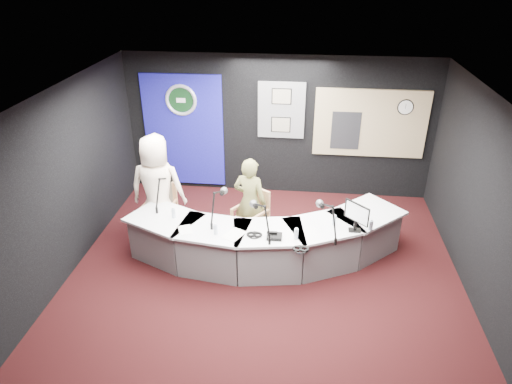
# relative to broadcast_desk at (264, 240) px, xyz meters

# --- Properties ---
(ground) EXTENTS (6.00, 6.00, 0.00)m
(ground) POSITION_rel_broadcast_desk_xyz_m (0.05, -0.55, -0.38)
(ground) COLOR black
(ground) RESTS_ON ground
(ceiling) EXTENTS (6.00, 6.00, 0.02)m
(ceiling) POSITION_rel_broadcast_desk_xyz_m (0.05, -0.55, 2.42)
(ceiling) COLOR silver
(ceiling) RESTS_ON ground
(wall_back) EXTENTS (6.00, 0.02, 2.80)m
(wall_back) POSITION_rel_broadcast_desk_xyz_m (0.05, 2.45, 1.02)
(wall_back) COLOR black
(wall_back) RESTS_ON ground
(wall_front) EXTENTS (6.00, 0.02, 2.80)m
(wall_front) POSITION_rel_broadcast_desk_xyz_m (0.05, -3.55, 1.02)
(wall_front) COLOR black
(wall_front) RESTS_ON ground
(wall_left) EXTENTS (0.02, 6.00, 2.80)m
(wall_left) POSITION_rel_broadcast_desk_xyz_m (-2.95, -0.55, 1.02)
(wall_left) COLOR black
(wall_left) RESTS_ON ground
(wall_right) EXTENTS (0.02, 6.00, 2.80)m
(wall_right) POSITION_rel_broadcast_desk_xyz_m (3.05, -0.55, 1.02)
(wall_right) COLOR black
(wall_right) RESTS_ON ground
(broadcast_desk) EXTENTS (4.50, 1.90, 0.75)m
(broadcast_desk) POSITION_rel_broadcast_desk_xyz_m (0.00, 0.00, 0.00)
(broadcast_desk) COLOR silver
(broadcast_desk) RESTS_ON ground
(backdrop_panel) EXTENTS (1.60, 0.05, 2.30)m
(backdrop_panel) POSITION_rel_broadcast_desk_xyz_m (-1.85, 2.42, 0.88)
(backdrop_panel) COLOR navy
(backdrop_panel) RESTS_ON wall_back
(agency_seal) EXTENTS (0.63, 0.07, 0.63)m
(agency_seal) POSITION_rel_broadcast_desk_xyz_m (-1.85, 2.38, 1.52)
(agency_seal) COLOR silver
(agency_seal) RESTS_ON backdrop_panel
(seal_center) EXTENTS (0.48, 0.01, 0.48)m
(seal_center) POSITION_rel_broadcast_desk_xyz_m (-1.85, 2.38, 1.52)
(seal_center) COLOR black
(seal_center) RESTS_ON backdrop_panel
(pinboard) EXTENTS (0.90, 0.04, 1.10)m
(pinboard) POSITION_rel_broadcast_desk_xyz_m (0.10, 2.42, 1.38)
(pinboard) COLOR slate
(pinboard) RESTS_ON wall_back
(framed_photo_upper) EXTENTS (0.34, 0.02, 0.27)m
(framed_photo_upper) POSITION_rel_broadcast_desk_xyz_m (0.10, 2.39, 1.65)
(framed_photo_upper) COLOR gray
(framed_photo_upper) RESTS_ON pinboard
(framed_photo_lower) EXTENTS (0.34, 0.02, 0.27)m
(framed_photo_lower) POSITION_rel_broadcast_desk_xyz_m (0.10, 2.39, 1.09)
(framed_photo_lower) COLOR gray
(framed_photo_lower) RESTS_ON pinboard
(booth_window_frame) EXTENTS (2.12, 0.06, 1.32)m
(booth_window_frame) POSITION_rel_broadcast_desk_xyz_m (1.80, 2.42, 1.18)
(booth_window_frame) COLOR tan
(booth_window_frame) RESTS_ON wall_back
(booth_glow) EXTENTS (2.00, 0.02, 1.20)m
(booth_glow) POSITION_rel_broadcast_desk_xyz_m (1.80, 2.41, 1.18)
(booth_glow) COLOR #DCBA8B
(booth_glow) RESTS_ON booth_window_frame
(equipment_rack) EXTENTS (0.55, 0.02, 0.75)m
(equipment_rack) POSITION_rel_broadcast_desk_xyz_m (1.35, 2.39, 1.03)
(equipment_rack) COLOR black
(equipment_rack) RESTS_ON booth_window_frame
(wall_clock) EXTENTS (0.28, 0.01, 0.28)m
(wall_clock) POSITION_rel_broadcast_desk_xyz_m (2.40, 2.39, 1.52)
(wall_clock) COLOR white
(wall_clock) RESTS_ON booth_window_frame
(armchair_left) EXTENTS (0.66, 0.66, 1.06)m
(armchair_left) POSITION_rel_broadcast_desk_xyz_m (-1.84, 0.51, 0.15)
(armchair_left) COLOR #B17F51
(armchair_left) RESTS_ON ground
(armchair_right) EXTENTS (0.67, 0.67, 0.86)m
(armchair_right) POSITION_rel_broadcast_desk_xyz_m (-0.28, 0.48, 0.05)
(armchair_right) COLOR #B17F51
(armchair_right) RESTS_ON ground
(draped_jacket) EXTENTS (0.51, 0.16, 0.70)m
(draped_jacket) POSITION_rel_broadcast_desk_xyz_m (-1.89, 0.76, 0.24)
(draped_jacket) COLOR slate
(draped_jacket) RESTS_ON armchair_left
(person_man) EXTENTS (0.95, 0.64, 1.88)m
(person_man) POSITION_rel_broadcast_desk_xyz_m (-1.84, 0.51, 0.56)
(person_man) COLOR #FFE7CB
(person_man) RESTS_ON ground
(person_woman) EXTENTS (0.65, 0.52, 1.56)m
(person_woman) POSITION_rel_broadcast_desk_xyz_m (-0.28, 0.48, 0.41)
(person_woman) COLOR olive
(person_woman) RESTS_ON ground
(computer_monitor) EXTENTS (0.30, 0.29, 0.27)m
(computer_monitor) POSITION_rel_broadcast_desk_xyz_m (1.38, -0.16, 0.70)
(computer_monitor) COLOR black
(computer_monitor) RESTS_ON broadcast_desk
(desk_phone) EXTENTS (0.22, 0.17, 0.05)m
(desk_phone) POSITION_rel_broadcast_desk_xyz_m (0.20, -0.49, 0.40)
(desk_phone) COLOR black
(desk_phone) RESTS_ON broadcast_desk
(headphones_near) EXTENTS (0.23, 0.23, 0.04)m
(headphones_near) POSITION_rel_broadcast_desk_xyz_m (0.59, -0.75, 0.39)
(headphones_near) COLOR black
(headphones_near) RESTS_ON broadcast_desk
(headphones_far) EXTENTS (0.22, 0.22, 0.04)m
(headphones_far) POSITION_rel_broadcast_desk_xyz_m (-0.10, -0.46, 0.39)
(headphones_far) COLOR black
(headphones_far) RESTS_ON broadcast_desk
(paper_stack) EXTENTS (0.28, 0.32, 0.00)m
(paper_stack) POSITION_rel_broadcast_desk_xyz_m (-1.14, -0.42, 0.38)
(paper_stack) COLOR white
(paper_stack) RESTS_ON broadcast_desk
(notepad) EXTENTS (0.36, 0.40, 0.00)m
(notepad) POSITION_rel_broadcast_desk_xyz_m (-0.40, -0.47, 0.38)
(notepad) COLOR white
(notepad) RESTS_ON broadcast_desk
(boom_mic_a) EXTENTS (0.25, 0.73, 0.60)m
(boom_mic_a) POSITION_rel_broadcast_desk_xyz_m (-1.65, 0.32, 0.68)
(boom_mic_a) COLOR black
(boom_mic_a) RESTS_ON broadcast_desk
(boom_mic_b) EXTENTS (0.21, 0.73, 0.60)m
(boom_mic_b) POSITION_rel_broadcast_desk_xyz_m (-0.71, -0.05, 0.68)
(boom_mic_b) COLOR black
(boom_mic_b) RESTS_ON broadcast_desk
(boom_mic_c) EXTENTS (0.42, 0.67, 0.60)m
(boom_mic_c) POSITION_rel_broadcast_desk_xyz_m (-0.00, -0.38, 0.68)
(boom_mic_c) COLOR black
(boom_mic_c) RESTS_ON broadcast_desk
(boom_mic_d) EXTENTS (0.35, 0.69, 0.60)m
(boom_mic_d) POSITION_rel_broadcast_desk_xyz_m (0.96, -0.28, 0.68)
(boom_mic_d) COLOR black
(boom_mic_d) RESTS_ON broadcast_desk
(water_bottles) EXTENTS (3.09, 0.50, 0.18)m
(water_bottles) POSITION_rel_broadcast_desk_xyz_m (0.10, -0.26, 0.46)
(water_bottles) COLOR silver
(water_bottles) RESTS_ON broadcast_desk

